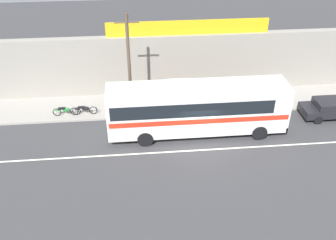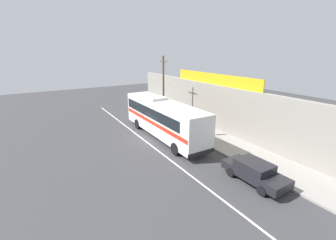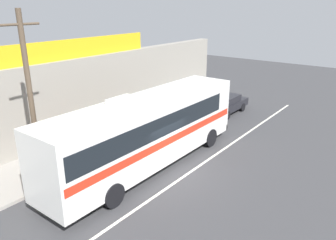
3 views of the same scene
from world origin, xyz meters
TOP-DOWN VIEW (x-y plane):
  - ground_plane at (0.00, 0.00)m, footprint 70.00×70.00m
  - sidewalk_slab at (0.00, 5.20)m, footprint 30.00×3.60m
  - storefront_facade at (0.00, 7.35)m, footprint 30.00×0.70m
  - storefront_billboard at (0.15, 7.35)m, footprint 12.33×0.12m
  - road_center_stripe at (0.00, -0.80)m, footprint 30.00×0.14m
  - intercity_bus at (-0.07, 1.24)m, footprint 11.93×2.65m
  - parked_car at (10.02, 2.32)m, footprint 4.25×1.90m
  - utility_pole at (-4.37, 3.82)m, footprint 1.60×0.22m
  - pedestrian_far_right at (2.39, 5.28)m, footprint 0.30×0.48m
  - pedestrian_far_left at (-1.04, 5.76)m, footprint 0.30×0.48m

SIDE VIEW (x-z plane):
  - ground_plane at x=0.00m, z-range 0.00..0.00m
  - road_center_stripe at x=0.00m, z-range 0.00..0.01m
  - sidewalk_slab at x=0.00m, z-range 0.00..0.14m
  - parked_car at x=10.02m, z-range 0.05..1.42m
  - pedestrian_far_right at x=2.39m, z-range 0.29..2.02m
  - pedestrian_far_left at x=-1.04m, z-range 0.29..2.04m
  - intercity_bus at x=-0.07m, z-range 0.17..3.96m
  - storefront_facade at x=0.00m, z-range 0.00..4.80m
  - utility_pole at x=-4.37m, z-range 0.27..7.79m
  - storefront_billboard at x=0.15m, z-range 4.80..5.90m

